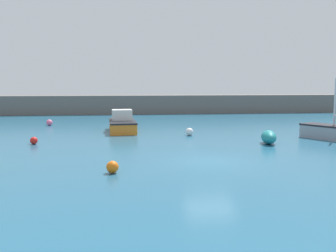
# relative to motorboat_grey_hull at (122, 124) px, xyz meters

# --- Properties ---
(ground_plane) EXTENTS (120.00, 120.00, 0.20)m
(ground_plane) POSITION_rel_motorboat_grey_hull_xyz_m (4.38, -12.37, -0.72)
(ground_plane) COLOR #235B7A
(harbor_breakwater) EXTENTS (59.85, 3.78, 2.35)m
(harbor_breakwater) POSITION_rel_motorboat_grey_hull_xyz_m (4.38, 18.52, 0.56)
(harbor_breakwater) COLOR #66605B
(harbor_breakwater) RESTS_ON ground_plane
(motorboat_grey_hull) EXTENTS (2.30, 4.89, 1.76)m
(motorboat_grey_hull) POSITION_rel_motorboat_grey_hull_xyz_m (0.00, 0.00, 0.00)
(motorboat_grey_hull) COLOR orange
(motorboat_grey_hull) RESTS_ON ground_plane
(sailboat_short_mast) EXTENTS (3.57, 4.73, 4.23)m
(sailboat_short_mast) POSITION_rel_motorboat_grey_hull_xyz_m (14.54, -6.19, -0.10)
(sailboat_short_mast) COLOR gray
(sailboat_short_mast) RESTS_ON ground_plane
(dinghy_near_pier) EXTENTS (1.34, 2.18, 0.87)m
(dinghy_near_pier) POSITION_rel_motorboat_grey_hull_xyz_m (9.41, -7.35, -0.19)
(dinghy_near_pier) COLOR teal
(dinghy_near_pier) RESTS_ON ground_plane
(mooring_buoy_orange) EXTENTS (0.54, 0.54, 0.54)m
(mooring_buoy_orange) POSITION_rel_motorboat_grey_hull_xyz_m (-0.38, -14.21, -0.35)
(mooring_buoy_orange) COLOR orange
(mooring_buoy_orange) RESTS_ON ground_plane
(mooring_buoy_red) EXTENTS (0.48, 0.48, 0.48)m
(mooring_buoy_red) POSITION_rel_motorboat_grey_hull_xyz_m (-5.61, -5.81, -0.38)
(mooring_buoy_red) COLOR red
(mooring_buoy_red) RESTS_ON ground_plane
(mooring_buoy_white) EXTENTS (0.57, 0.57, 0.57)m
(mooring_buoy_white) POSITION_rel_motorboat_grey_hull_xyz_m (4.99, -3.02, -0.33)
(mooring_buoy_white) COLOR white
(mooring_buoy_white) RESTS_ON ground_plane
(mooring_buoy_pink) EXTENTS (0.56, 0.56, 0.56)m
(mooring_buoy_pink) POSITION_rel_motorboat_grey_hull_xyz_m (-6.70, 5.03, -0.34)
(mooring_buoy_pink) COLOR #EA668C
(mooring_buoy_pink) RESTS_ON ground_plane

